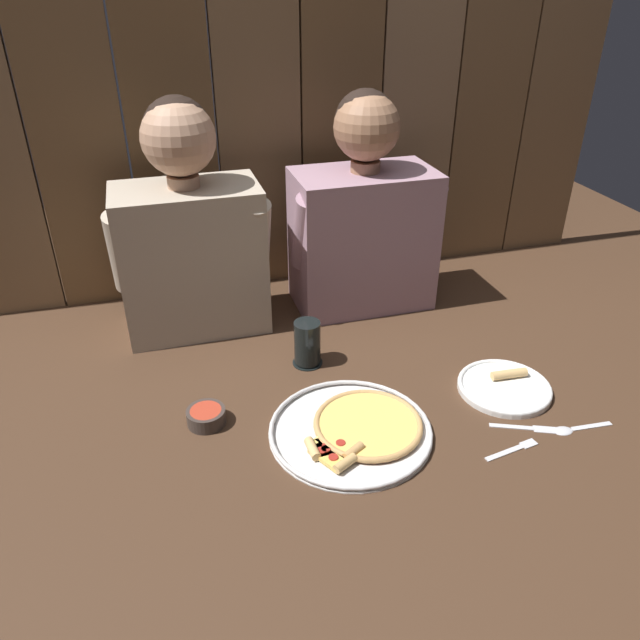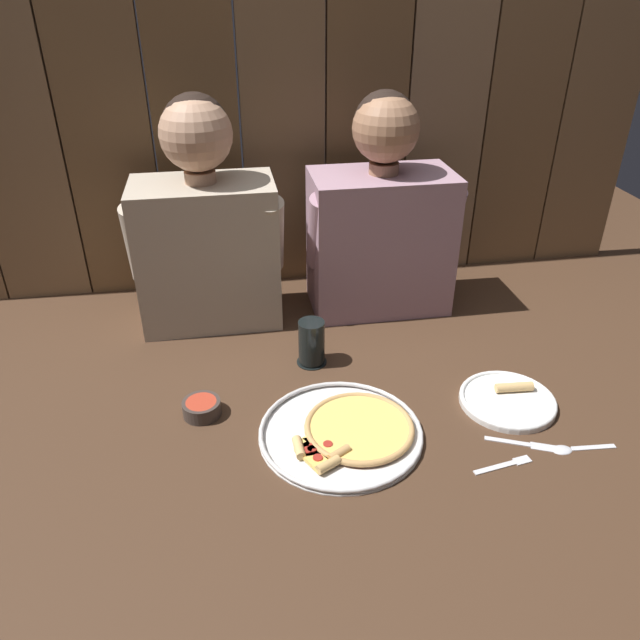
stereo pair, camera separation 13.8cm
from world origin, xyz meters
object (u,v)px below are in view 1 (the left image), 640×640
Objects in this scene: drinking_glass at (308,343)px; pizza_tray at (356,429)px; dipping_bowl at (206,416)px; diner_left at (189,231)px; dinner_plate at (504,387)px; diner_right at (364,217)px.

pizza_tray is at bearing -84.50° from drinking_glass.
pizza_tray is at bearing -21.98° from dipping_bowl.
pizza_tray is 0.58× the size of diner_left.
dinner_plate is 0.88m from diner_left.
pizza_tray is 0.68m from diner_left.
dinner_plate reaches higher than pizza_tray.
dinner_plate is 2.55× the size of dipping_bowl.
drinking_glass is (-0.03, 0.29, 0.05)m from pizza_tray.
diner_left is at bearing 141.99° from dinner_plate.
drinking_glass reaches higher than dinner_plate.
diner_right is (-0.18, 0.52, 0.26)m from dinner_plate.
dipping_bowl is 0.72m from diner_right.
diner_left is 1.01× the size of diner_right.
pizza_tray is 0.29m from drinking_glass.
pizza_tray is at bearing -173.30° from dinner_plate.
pizza_tray is 1.61× the size of dinner_plate.
diner_left is 0.48m from diner_right.
dipping_bowl is at bearing -94.59° from diner_left.
pizza_tray is 0.33m from dipping_bowl.
drinking_glass is at bearing -130.78° from diner_right.
diner_left is (-0.66, 0.52, 0.27)m from dinner_plate.
dinner_plate is at bearing -6.39° from dipping_bowl.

